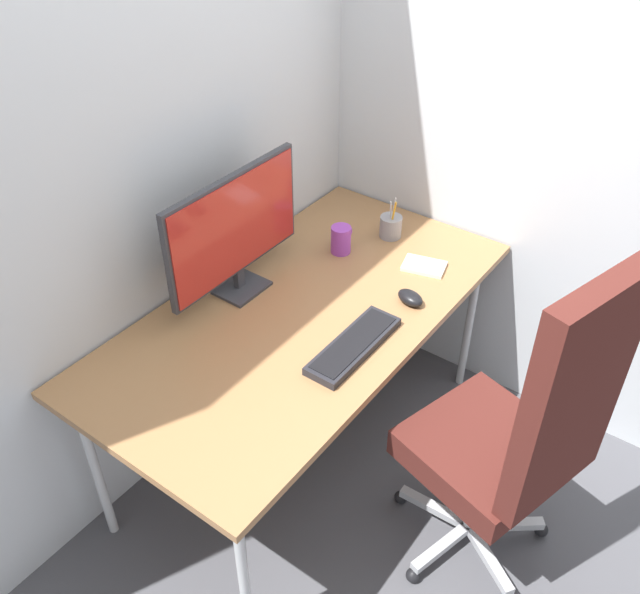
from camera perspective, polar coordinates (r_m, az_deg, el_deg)
ground_plane at (r=2.88m, az=-1.23°, el=-12.34°), size 8.00×8.00×0.00m
wall_back at (r=2.31m, az=-10.85°, el=16.50°), size 3.20×0.04×2.80m
wall_side_right at (r=2.60m, az=14.56°, el=18.38°), size 0.04×2.42×2.80m
desk at (r=2.40m, az=-1.44°, el=-1.86°), size 1.60×0.83×0.72m
office_chair at (r=2.15m, az=16.37°, el=-10.75°), size 0.56×0.60×1.26m
monitor at (r=2.35m, az=-7.07°, el=5.62°), size 0.61×0.14×0.45m
keyboard at (r=2.22m, az=2.82°, el=-4.02°), size 0.39×0.12×0.03m
mouse at (r=2.42m, az=7.50°, el=-0.06°), size 0.09×0.12×0.04m
pen_holder at (r=2.75m, az=5.89°, el=5.85°), size 0.09×0.09×0.17m
notebook at (r=2.60m, az=8.62°, el=2.55°), size 0.14×0.18×0.02m
coffee_mug at (r=2.64m, az=1.76°, el=4.79°), size 0.11×0.08×0.11m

